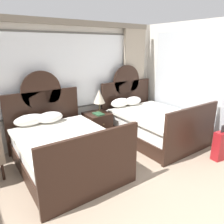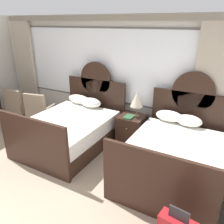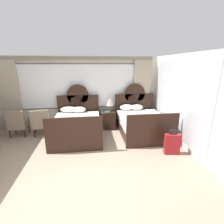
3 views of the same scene
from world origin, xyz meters
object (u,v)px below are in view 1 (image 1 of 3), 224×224
object	(u,v)px
bed_near_window	(63,148)
book_on_nightstand	(98,114)
bed_near_mirror	(151,123)
nightstand_between_beds	(97,126)
suitcase_on_floor	(223,145)
table_lamp_on_nightstand	(99,97)

from	to	relation	value
bed_near_window	book_on_nightstand	xyz separation A→B (m)	(1.10, 0.55, 0.30)
bed_near_mirror	nightstand_between_beds	bearing A→B (deg)	149.51
suitcase_on_floor	bed_near_window	bearing A→B (deg)	150.03
bed_near_window	nightstand_between_beds	xyz separation A→B (m)	(1.13, 0.66, -0.05)
bed_near_mirror	nightstand_between_beds	distance (m)	1.30
nightstand_between_beds	suitcase_on_floor	world-z (taller)	suitcase_on_floor
bed_near_mirror	book_on_nightstand	world-z (taller)	bed_near_mirror
bed_near_window	book_on_nightstand	world-z (taller)	bed_near_window
table_lamp_on_nightstand	nightstand_between_beds	bearing A→B (deg)	-163.23
nightstand_between_beds	book_on_nightstand	world-z (taller)	book_on_nightstand
book_on_nightstand	suitcase_on_floor	world-z (taller)	suitcase_on_floor
nightstand_between_beds	table_lamp_on_nightstand	bearing A→B (deg)	16.77
bed_near_window	nightstand_between_beds	world-z (taller)	bed_near_window
book_on_nightstand	table_lamp_on_nightstand	bearing A→B (deg)	50.57
bed_near_mirror	book_on_nightstand	bearing A→B (deg)	154.35
bed_near_window	table_lamp_on_nightstand	distance (m)	1.54
bed_near_window	table_lamp_on_nightstand	xyz separation A→B (m)	(1.21, 0.68, 0.66)
nightstand_between_beds	table_lamp_on_nightstand	distance (m)	0.71
bed_near_window	suitcase_on_floor	xyz separation A→B (m)	(2.66, -1.53, -0.08)
bed_near_window	suitcase_on_floor	size ratio (longest dim) A/B	2.95
bed_near_mirror	book_on_nightstand	xyz separation A→B (m)	(-1.15, 0.55, 0.30)
bed_near_mirror	nightstand_between_beds	xyz separation A→B (m)	(-1.12, 0.66, -0.05)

